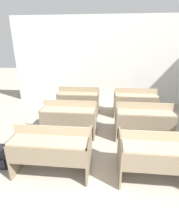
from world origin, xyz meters
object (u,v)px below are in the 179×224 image
Objects in this scene: bench_second_left at (70,116)px; bench_third_right at (135,101)px; bench_third_left at (79,99)px; bench_front_left at (53,147)px; schoolbag at (3,157)px; bench_second_right at (143,119)px; bench_front_right at (160,154)px.

bench_third_right is at bearing 38.79° from bench_second_left.
bench_third_left is at bearing 179.52° from bench_third_right.
bench_front_left is 3.20× the size of schoolbag.
bench_second_left is 2.20m from bench_third_right.
bench_second_left reaches higher than schoolbag.
bench_second_left is at bearing 55.32° from schoolbag.
bench_third_right is at bearing -0.48° from bench_third_left.
bench_second_right is (1.72, 1.37, 0.00)m from bench_front_left.
bench_third_left is (-0.00, 2.76, 0.00)m from bench_front_left.
bench_second_right is (1.71, 0.01, 0.00)m from bench_second_left.
bench_second_right is 2.20m from bench_third_left.
bench_front_right is 1.00× the size of bench_second_right.
bench_second_left is 1.71m from bench_second_right.
bench_third_right is at bearing 45.86° from schoolbag.
bench_front_right is at bearing -0.43° from schoolbag.
bench_second_left is at bearing 89.81° from bench_front_left.
bench_second_right is at bearing -38.84° from bench_third_left.
bench_third_left is 1.72m from bench_third_right.
bench_third_right is at bearing 90.02° from bench_front_right.
bench_front_left is 1.00× the size of bench_second_left.
bench_front_left is 2.20m from bench_second_right.
bench_third_right reaches higher than schoolbag.
schoolbag is (-0.93, 0.01, -0.26)m from bench_front_left.
bench_front_right is (1.72, -0.01, 0.00)m from bench_front_left.
schoolbag is at bearing -108.75° from bench_third_left.
bench_third_right is (-0.00, 2.75, 0.00)m from bench_front_right.
bench_front_left is 1.00× the size of bench_second_right.
bench_front_left is 3.24m from bench_third_right.
bench_front_left is 2.76m from bench_third_left.
bench_second_left is (0.00, 1.36, 0.00)m from bench_front_left.
bench_second_left is 1.67m from schoolbag.
bench_second_left is at bearing -141.21° from bench_third_right.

